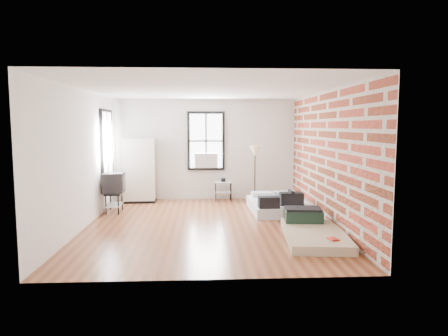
{
  "coord_description": "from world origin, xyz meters",
  "views": [
    {
      "loc": [
        -0.07,
        -8.2,
        2.06
      ],
      "look_at": [
        0.37,
        0.3,
        1.17
      ],
      "focal_mm": 32.0,
      "sensor_mm": 36.0,
      "label": 1
    }
  ],
  "objects": [
    {
      "name": "mattress_main",
      "position": [
        1.75,
        1.25,
        0.16
      ],
      "size": [
        1.4,
        1.87,
        0.59
      ],
      "rotation": [
        0.0,
        0.0,
        0.02
      ],
      "color": "white",
      "rests_on": "ground"
    },
    {
      "name": "mattress_bare",
      "position": [
        1.94,
        -0.98,
        0.13
      ],
      "size": [
        1.25,
        2.09,
        0.43
      ],
      "rotation": [
        0.0,
        0.0,
        -0.1
      ],
      "color": "tan",
      "rests_on": "ground"
    },
    {
      "name": "room_shell",
      "position": [
        0.23,
        0.36,
        1.74
      ],
      "size": [
        5.02,
        6.02,
        2.8
      ],
      "color": "silver",
      "rests_on": "ground"
    },
    {
      "name": "side_table",
      "position": [
        0.47,
        2.72,
        0.42
      ],
      "size": [
        0.48,
        0.39,
        0.63
      ],
      "rotation": [
        0.0,
        0.0,
        -0.01
      ],
      "color": "black",
      "rests_on": "ground"
    },
    {
      "name": "floor_lamp",
      "position": [
        1.33,
        2.56,
        1.31
      ],
      "size": [
        0.33,
        0.33,
        1.54
      ],
      "color": "black",
      "rests_on": "ground"
    },
    {
      "name": "ground",
      "position": [
        0.0,
        0.0,
        0.0
      ],
      "size": [
        6.0,
        6.0,
        0.0
      ],
      "primitive_type": "plane",
      "color": "brown",
      "rests_on": "ground"
    },
    {
      "name": "wardrobe",
      "position": [
        -1.82,
        2.65,
        0.86
      ],
      "size": [
        0.89,
        0.53,
        1.73
      ],
      "rotation": [
        0.0,
        0.0,
        0.04
      ],
      "color": "black",
      "rests_on": "ground"
    },
    {
      "name": "tv_stand",
      "position": [
        -2.21,
        1.36,
        0.68
      ],
      "size": [
        0.5,
        0.69,
        0.95
      ],
      "rotation": [
        0.0,
        0.0,
        0.05
      ],
      "color": "black",
      "rests_on": "ground"
    }
  ]
}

